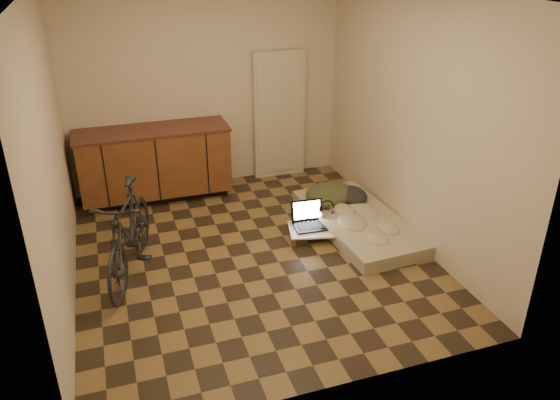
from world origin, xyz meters
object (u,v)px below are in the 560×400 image
object	(u,v)px
bicycle	(128,228)
futon	(358,222)
laptop	(310,221)
lap_desk	(318,229)

from	to	relation	value
bicycle	futon	xyz separation A→B (m)	(2.50, 0.14, -0.43)
bicycle	laptop	xyz separation A→B (m)	(1.93, 0.20, -0.35)
lap_desk	laptop	size ratio (longest dim) A/B	1.88
bicycle	futon	world-z (taller)	bicycle
futon	laptop	distance (m)	0.58
bicycle	laptop	bearing A→B (deg)	23.78
lap_desk	laptop	bearing A→B (deg)	136.90
bicycle	futon	bearing A→B (deg)	21.09
futon	lap_desk	size ratio (longest dim) A/B	2.54
bicycle	laptop	size ratio (longest dim) A/B	4.06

